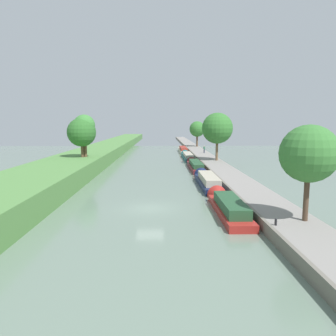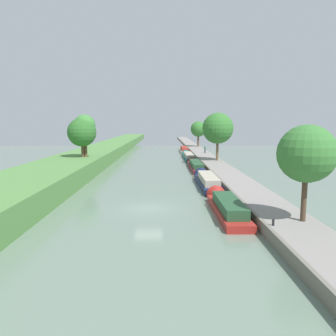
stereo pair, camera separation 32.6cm
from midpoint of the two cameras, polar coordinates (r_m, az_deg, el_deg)
The scene contains 17 objects.
ground_plane at distance 28.98m, azimuth -3.19°, elevation -7.19°, with size 160.00×160.00×0.00m, color slate.
left_grassy_bank at distance 31.83m, azimuth -26.60°, elevation -4.51°, with size 8.54×260.00×2.32m.
right_towpath at distance 30.23m, azimuth 16.74°, elevation -6.04°, with size 3.85×260.00×0.87m.
stone_quay at distance 29.67m, azimuth 12.94°, elevation -6.11°, with size 0.25×260.00×0.92m.
narrowboat_red at distance 28.19m, azimuth 10.62°, elevation -6.61°, with size 2.08×10.99×2.09m.
narrowboat_navy at distance 39.74m, azimuth 7.16°, elevation -2.21°, with size 2.08×12.24×2.11m.
narrowboat_maroon at distance 54.04m, azimuth 5.10°, elevation 0.48°, with size 1.93×13.72×1.94m.
narrowboat_teal at distance 70.06m, azimuth 3.75°, elevation 2.17°, with size 1.96×15.07×1.87m.
narrowboat_cream at distance 84.75m, azimuth 2.96°, elevation 3.26°, with size 1.83×14.96×1.98m.
tree_rightbank_near at distance 23.53m, azimuth 23.89°, elevation 2.29°, with size 3.94×3.94×6.65m.
tree_rightbank_midnear at distance 58.48m, azimuth 9.04°, elevation 7.01°, with size 5.56×5.56×8.60m.
tree_rightbank_midfar at distance 93.53m, azimuth 5.54°, elevation 6.92°, with size 4.47×4.47×7.29m.
tree_leftbank_downstream at distance 51.86m, azimuth -14.50°, elevation 7.30°, with size 3.33×3.33×6.62m.
tree_leftbank_upstream at distance 51.50m, azimuth -14.96°, elevation 6.17°, with size 4.43×4.43×6.09m.
person_walking at distance 73.32m, azimuth 6.75°, elevation 3.37°, with size 0.34×0.34×1.66m.
mooring_bollard_near at distance 22.57m, azimuth 18.68°, elevation -9.16°, with size 0.16×0.16×0.45m.
mooring_bollard_far at distance 92.10m, azimuth 3.85°, elevation 3.94°, with size 0.16×0.16×0.45m.
Camera 2 is at (1.38, -27.94, 7.59)m, focal length 34.13 mm.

